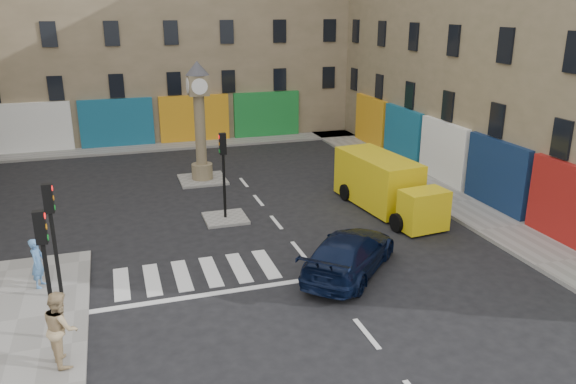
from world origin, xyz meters
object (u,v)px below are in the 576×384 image
yellow_van (385,185)px  pedestrian_tan (61,327)px  navy_sedan (349,253)px  traffic_light_island (223,162)px  clock_pillar (199,114)px  traffic_light_left_near (44,255)px  pedestrian_blue (38,263)px  traffic_light_left_far (52,223)px

yellow_van → pedestrian_tan: size_ratio=3.35×
navy_sedan → yellow_van: size_ratio=0.77×
traffic_light_island → clock_pillar: (0.00, 6.00, 0.96)m
traffic_light_left_near → pedestrian_blue: size_ratio=2.24×
traffic_light_island → traffic_light_left_far: bearing=-139.4°
traffic_light_island → navy_sedan: (3.06, -6.29, -1.86)m
traffic_light_left_near → yellow_van: 15.18m
traffic_light_left_far → pedestrian_blue: 2.02m
traffic_light_left_near → clock_pillar: bearing=65.5°
pedestrian_blue → traffic_light_left_far: bearing=-127.6°
yellow_van → navy_sedan: bearing=-132.9°
clock_pillar → pedestrian_blue: clock_pillar is taller
traffic_light_left_near → pedestrian_tan: traffic_light_left_near is taller
clock_pillar → pedestrian_tan: size_ratio=3.09×
yellow_van → pedestrian_blue: yellow_van is taller
traffic_light_island → yellow_van: size_ratio=0.56×
traffic_light_left_far → navy_sedan: bearing=-5.4°
traffic_light_island → clock_pillar: 6.07m
traffic_light_island → pedestrian_tan: 10.94m
yellow_van → pedestrian_blue: size_ratio=4.01×
traffic_light_left_far → traffic_light_island: 8.30m
yellow_van → pedestrian_tan: yellow_van is taller
traffic_light_left_far → clock_pillar: 13.05m
traffic_light_left_far → traffic_light_island: bearing=40.6°
navy_sedan → traffic_light_island: bearing=-20.3°
traffic_light_left_near → traffic_light_island: (6.30, 7.80, -0.03)m
traffic_light_island → navy_sedan: traffic_light_island is taller
traffic_light_left_near → yellow_van: traffic_light_left_near is taller
traffic_light_left_near → pedestrian_blue: (-0.69, 3.35, -1.65)m
navy_sedan → pedestrian_blue: (-10.05, 1.83, 0.24)m
clock_pillar → traffic_light_island: bearing=-90.0°
traffic_light_left_near → traffic_light_island: traffic_light_left_near is taller
pedestrian_blue → pedestrian_tan: bearing=-151.4°
pedestrian_tan → traffic_light_left_far: bearing=-9.8°
navy_sedan → pedestrian_blue: 10.22m
traffic_light_left_near → pedestrian_blue: 3.79m
traffic_light_left_near → traffic_light_left_far: (0.00, 2.40, 0.00)m
pedestrian_blue → pedestrian_tan: 4.69m
navy_sedan → clock_pillar: bearing=-32.3°
traffic_light_left_far → clock_pillar: clock_pillar is taller
traffic_light_island → pedestrian_blue: traffic_light_island is taller
traffic_light_island → clock_pillar: bearing=90.0°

